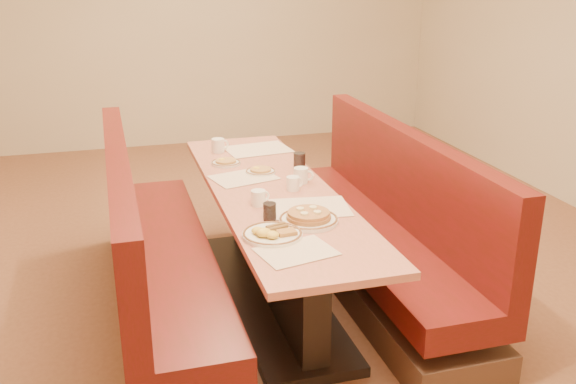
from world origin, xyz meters
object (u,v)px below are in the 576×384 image
object	(u,v)px
coffee_mug_b	(259,197)
coffee_mug_d	(218,145)
booth_right	(381,235)
pancake_plate	(309,218)
eggs_plate	(272,234)
booth_left	(154,262)
coffee_mug_a	(293,183)
soda_tumbler_near	(270,212)
soda_tumbler_mid	(299,161)
diner_table	(273,246)
coffee_mug_c	(301,175)

from	to	relation	value
coffee_mug_b	coffee_mug_d	xyz separation A→B (m)	(-0.02, 1.14, 0.01)
booth_right	pancake_plate	size ratio (longest dim) A/B	7.93
eggs_plate	coffee_mug_b	bearing A→B (deg)	84.55
booth_left	eggs_plate	world-z (taller)	booth_left
coffee_mug_a	soda_tumbler_near	xyz separation A→B (m)	(-0.26, -0.43, 0.00)
coffee_mug_a	soda_tumbler_mid	size ratio (longest dim) A/B	1.03
eggs_plate	coffee_mug_d	xyz separation A→B (m)	(0.02, 1.59, 0.03)
booth_right	soda_tumbler_near	distance (m)	1.08
booth_left	eggs_plate	distance (m)	0.97
coffee_mug_a	soda_tumbler_mid	world-z (taller)	soda_tumbler_mid
eggs_plate	coffee_mug_b	world-z (taller)	coffee_mug_b
eggs_plate	coffee_mug_d	size ratio (longest dim) A/B	2.33
diner_table	booth_right	xyz separation A→B (m)	(0.73, 0.00, -0.01)
eggs_plate	coffee_mug_c	size ratio (longest dim) A/B	2.48
soda_tumbler_mid	eggs_plate	bearing A→B (deg)	-113.87
diner_table	coffee_mug_b	distance (m)	0.50
diner_table	soda_tumbler_near	xyz separation A→B (m)	(-0.14, -0.47, 0.42)
booth_left	soda_tumbler_mid	xyz separation A→B (m)	(1.01, 0.36, 0.44)
coffee_mug_c	soda_tumbler_near	world-z (taller)	soda_tumbler_near
eggs_plate	soda_tumbler_mid	bearing A→B (deg)	66.13
booth_left	soda_tumbler_near	xyz separation A→B (m)	(0.59, -0.47, 0.44)
eggs_plate	diner_table	bearing A→B (deg)	75.02
coffee_mug_c	coffee_mug_b	bearing A→B (deg)	-114.20
coffee_mug_a	coffee_mug_d	bearing A→B (deg)	99.45
coffee_mug_c	soda_tumbler_mid	distance (m)	0.29
booth_left	coffee_mug_a	size ratio (longest dim) A/B	22.41
booth_left	booth_right	xyz separation A→B (m)	(1.46, 0.00, 0.00)
pancake_plate	coffee_mug_d	world-z (taller)	coffee_mug_d
coffee_mug_b	coffee_mug_c	distance (m)	0.47
diner_table	booth_left	bearing A→B (deg)	180.00
diner_table	coffee_mug_b	xyz separation A→B (m)	(-0.14, -0.24, 0.42)
eggs_plate	soda_tumbler_mid	size ratio (longest dim) A/B	2.81
coffee_mug_a	coffee_mug_d	distance (m)	0.99
eggs_plate	coffee_mug_c	xyz separation A→B (m)	(0.39, 0.77, 0.03)
diner_table	pancake_plate	bearing A→B (deg)	-84.74
booth_left	coffee_mug_a	world-z (taller)	booth_left
eggs_plate	soda_tumbler_near	distance (m)	0.23
booth_right	eggs_plate	bearing A→B (deg)	-143.02
diner_table	booth_right	bearing A→B (deg)	0.00
eggs_plate	soda_tumbler_near	world-z (taller)	soda_tumbler_near
diner_table	coffee_mug_d	xyz separation A→B (m)	(-0.17, 0.90, 0.43)
coffee_mug_b	soda_tumbler_mid	bearing A→B (deg)	34.21
eggs_plate	coffee_mug_c	bearing A→B (deg)	62.96
soda_tumbler_near	eggs_plate	bearing A→B (deg)	-101.75
diner_table	coffee_mug_a	world-z (taller)	coffee_mug_a
coffee_mug_a	coffee_mug_b	xyz separation A→B (m)	(-0.26, -0.19, 0.00)
pancake_plate	booth_left	bearing A→B (deg)	144.72
eggs_plate	soda_tumbler_mid	world-z (taller)	soda_tumbler_mid
coffee_mug_c	coffee_mug_d	world-z (taller)	coffee_mug_d
booth_right	diner_table	bearing A→B (deg)	180.00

